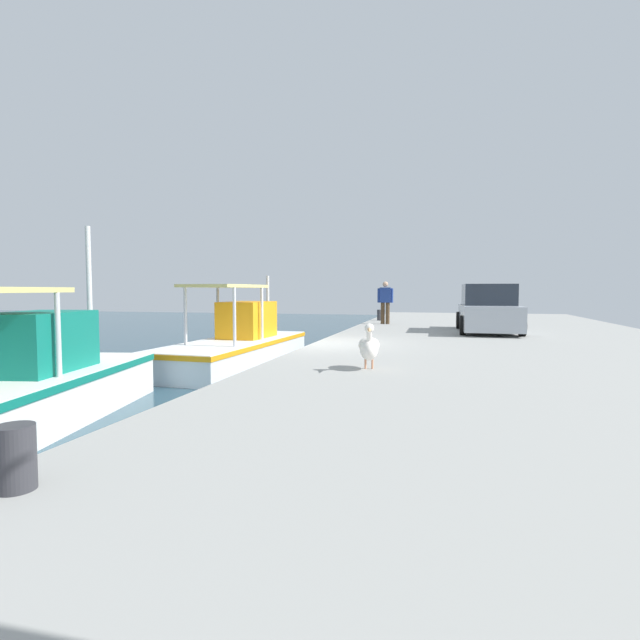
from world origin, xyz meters
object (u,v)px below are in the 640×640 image
(fishing_boat_third, at_px, (237,344))
(mooring_bollard_nearest, at_px, (15,458))
(pelican, at_px, (369,346))
(fisherman_standing, at_px, (385,300))
(mooring_bollard_second, at_px, (379,315))
(fishing_boat_second, at_px, (12,392))
(parked_car, at_px, (488,310))

(fishing_boat_third, height_order, mooring_bollard_nearest, fishing_boat_third)
(pelican, bearing_deg, fisherman_standing, 5.37)
(fishing_boat_third, height_order, mooring_bollard_second, fishing_boat_third)
(mooring_bollard_nearest, xyz_separation_m, mooring_bollard_second, (19.29, 0.00, 0.02))
(fishing_boat_second, distance_m, mooring_bollard_second, 16.39)
(pelican, height_order, mooring_bollard_nearest, pelican)
(mooring_bollard_second, bearing_deg, fisherman_standing, -166.70)
(parked_car, bearing_deg, fisherman_standing, 51.82)
(fishing_boat_second, relative_size, parked_car, 1.62)
(fishing_boat_third, bearing_deg, pelican, -135.46)
(fishing_boat_second, xyz_separation_m, fisherman_standing, (13.78, -4.04, 1.13))
(mooring_bollard_second, bearing_deg, fishing_boat_third, 161.89)
(fishing_boat_second, height_order, parked_car, fishing_boat_second)
(fishing_boat_second, height_order, fishing_boat_third, fishing_boat_second)
(fishing_boat_second, height_order, pelican, fishing_boat_second)
(parked_car, xyz_separation_m, mooring_bollard_nearest, (-14.15, 4.23, -0.49))
(fishing_boat_third, relative_size, fisherman_standing, 3.84)
(parked_car, relative_size, mooring_bollard_nearest, 9.10)
(mooring_bollard_nearest, bearing_deg, pelican, -15.59)
(fisherman_standing, bearing_deg, mooring_bollard_second, 13.30)
(pelican, distance_m, fisherman_standing, 11.42)
(fisherman_standing, distance_m, parked_car, 4.72)
(mooring_bollard_nearest, bearing_deg, fishing_boat_third, 15.89)
(fishing_boat_third, xyz_separation_m, mooring_bollard_nearest, (-10.31, -2.94, 0.42))
(fishing_boat_second, distance_m, mooring_bollard_nearest, 4.83)
(fishing_boat_second, relative_size, mooring_bollard_nearest, 14.73)
(fishing_boat_second, bearing_deg, pelican, -64.61)
(fishing_boat_second, xyz_separation_m, mooring_bollard_nearest, (-3.28, -3.52, 0.40))
(parked_car, height_order, mooring_bollard_second, parked_car)
(fishing_boat_third, height_order, pelican, fishing_boat_third)
(fishing_boat_second, distance_m, fisherman_standing, 14.41)
(fishing_boat_third, height_order, fisherman_standing, fishing_boat_third)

